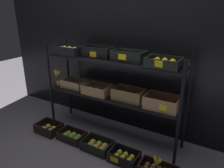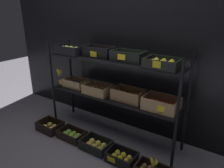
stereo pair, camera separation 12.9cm
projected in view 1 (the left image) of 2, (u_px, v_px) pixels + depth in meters
ground_plane at (112, 134)px, 2.78m from camera, size 10.00×10.00×0.00m
storefront_wall at (127, 56)px, 2.75m from camera, size 4.11×0.12×1.95m
display_rack at (113, 78)px, 2.51m from camera, size 1.83×0.40×1.14m
crate_ground_apple_gold at (49, 129)px, 2.82m from camera, size 0.32×0.24×0.13m
crate_ground_apple_green at (72, 136)px, 2.66m from camera, size 0.35×0.22×0.11m
crate_ground_center_apple_gold at (97, 146)px, 2.47m from camera, size 0.35×0.24×0.11m
crate_ground_lemon at (124, 157)px, 2.28m from camera, size 0.32×0.23×0.11m
banana_bunch_loose at (157, 161)px, 2.06m from camera, size 0.11×0.05×0.13m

